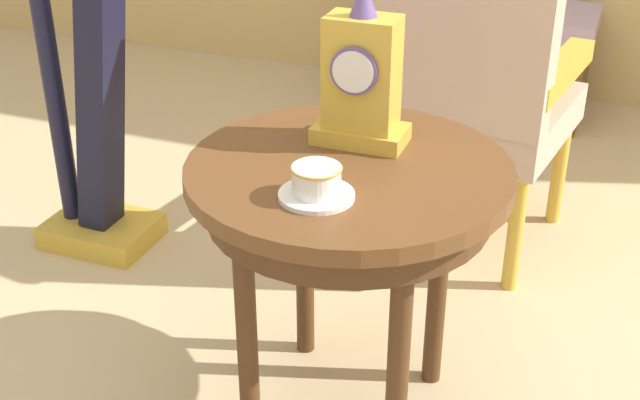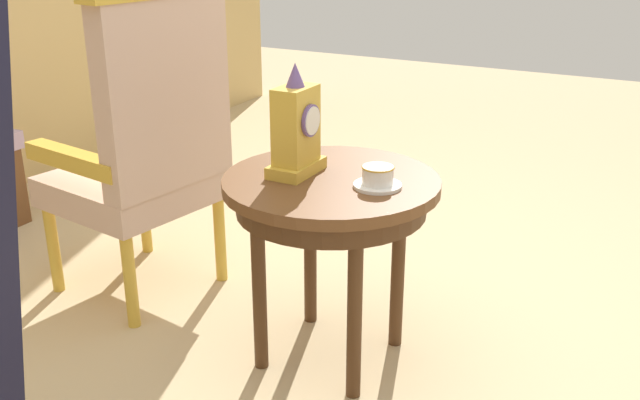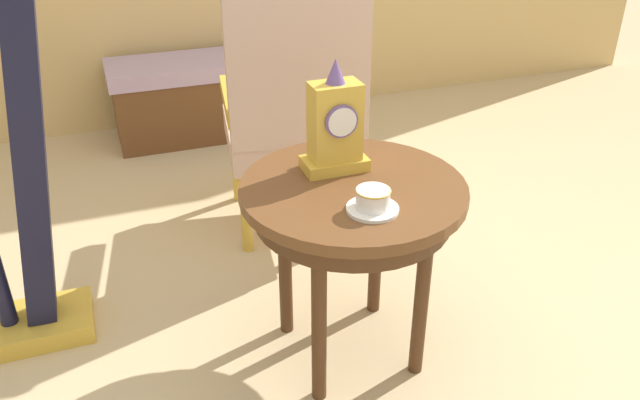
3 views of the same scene
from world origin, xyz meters
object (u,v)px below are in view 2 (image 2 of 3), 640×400
side_table (331,202)px  armchair (147,143)px  mantel_clock (296,130)px  teacup_left (378,178)px

side_table → armchair: size_ratio=0.57×
armchair → mantel_clock: bearing=-97.3°
mantel_clock → armchair: size_ratio=0.29×
side_table → mantel_clock: bearing=97.3°
mantel_clock → armchair: armchair is taller
side_table → mantel_clock: (-0.01, 0.11, 0.21)m
side_table → mantel_clock: mantel_clock is taller
teacup_left → armchair: 0.93m
mantel_clock → armchair: (0.08, 0.66, -0.16)m
side_table → armchair: (0.07, 0.77, 0.06)m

